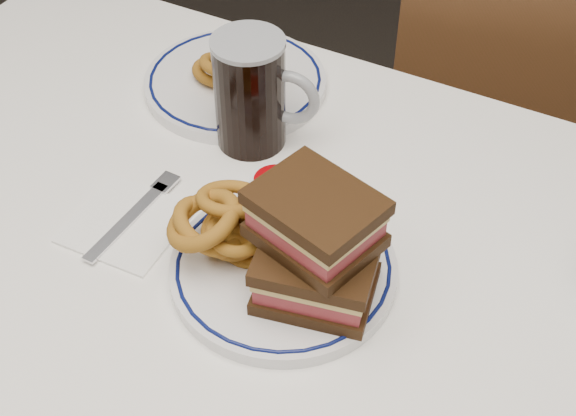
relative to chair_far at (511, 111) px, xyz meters
The scene contains 10 objects.
dining_table 0.77m from the chair_far, 101.67° to the right, with size 1.27×0.87×0.75m.
chair_far is the anchor object (origin of this frame).
main_plate 0.78m from the chair_far, 97.03° to the right, with size 0.26×0.26×0.02m.
reuben_sandwich 0.82m from the chair_far, 93.47° to the right, with size 0.15×0.14×0.13m.
onion_rings_main 0.81m from the chair_far, 102.09° to the right, with size 0.13×0.13×0.09m.
ketchup_ramekin 0.72m from the chair_far, 102.75° to the right, with size 0.06×0.06×0.04m.
beer_mug 0.68m from the chair_far, 113.53° to the right, with size 0.14×0.09×0.16m.
far_plate 0.61m from the chair_far, 125.02° to the right, with size 0.26×0.26×0.02m.
onion_rings_far 0.63m from the chair_far, 124.56° to the right, with size 0.13×0.09×0.06m.
napkin_fork 0.85m from the chair_far, 111.31° to the right, with size 0.13×0.17×0.01m.
Camera 1 is at (0.35, -0.52, 1.45)m, focal length 50.00 mm.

